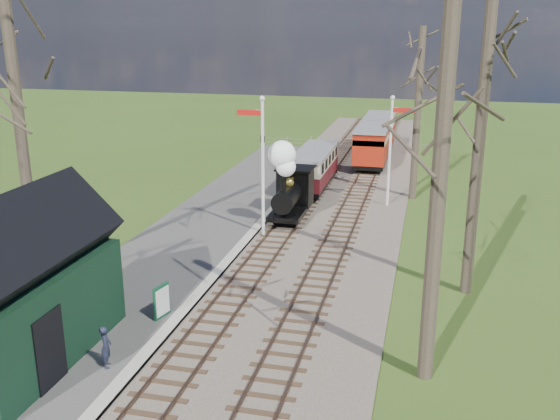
{
  "coord_description": "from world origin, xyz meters",
  "views": [
    {
      "loc": [
        6.2,
        -9.3,
        9.16
      ],
      "look_at": [
        0.3,
        15.02,
        1.6
      ],
      "focal_mm": 40.0,
      "sensor_mm": 36.0,
      "label": 1
    }
  ],
  "objects_px": {
    "red_carriage_b": "(379,132)",
    "semaphore_far": "(392,143)",
    "station_shed": "(17,290)",
    "sign_board": "(162,301)",
    "person": "(106,347)",
    "semaphore_near": "(261,157)",
    "locomotive": "(290,185)",
    "red_carriage_a": "(372,146)",
    "coach": "(314,167)",
    "bench": "(103,307)"
  },
  "relations": [
    {
      "from": "locomotive",
      "to": "red_carriage_b",
      "type": "bearing_deg",
      "value": 81.74
    },
    {
      "from": "station_shed",
      "to": "semaphore_far",
      "type": "height_order",
      "value": "semaphore_far"
    },
    {
      "from": "locomotive",
      "to": "person",
      "type": "height_order",
      "value": "locomotive"
    },
    {
      "from": "locomotive",
      "to": "red_carriage_a",
      "type": "bearing_deg",
      "value": 78.18
    },
    {
      "from": "locomotive",
      "to": "person",
      "type": "relative_size",
      "value": 3.33
    },
    {
      "from": "semaphore_near",
      "to": "red_carriage_b",
      "type": "bearing_deg",
      "value": 80.57
    },
    {
      "from": "semaphore_near",
      "to": "semaphore_far",
      "type": "xyz_separation_m",
      "value": [
        5.14,
        6.0,
        -0.27
      ]
    },
    {
      "from": "coach",
      "to": "sign_board",
      "type": "height_order",
      "value": "coach"
    },
    {
      "from": "semaphore_far",
      "to": "coach",
      "type": "xyz_separation_m",
      "value": [
        -4.37,
        2.35,
        -1.99
      ]
    },
    {
      "from": "red_carriage_b",
      "to": "semaphore_far",
      "type": "bearing_deg",
      "value": -82.92
    },
    {
      "from": "station_shed",
      "to": "coach",
      "type": "bearing_deg",
      "value": 78.08
    },
    {
      "from": "coach",
      "to": "red_carriage_a",
      "type": "distance_m",
      "value": 6.93
    },
    {
      "from": "semaphore_near",
      "to": "semaphore_far",
      "type": "bearing_deg",
      "value": 49.4
    },
    {
      "from": "semaphore_near",
      "to": "station_shed",
      "type": "bearing_deg",
      "value": -106.38
    },
    {
      "from": "sign_board",
      "to": "person",
      "type": "height_order",
      "value": "person"
    },
    {
      "from": "coach",
      "to": "red_carriage_b",
      "type": "xyz_separation_m",
      "value": [
        2.6,
        11.93,
        0.14
      ]
    },
    {
      "from": "semaphore_far",
      "to": "coach",
      "type": "bearing_deg",
      "value": 151.73
    },
    {
      "from": "locomotive",
      "to": "red_carriage_a",
      "type": "xyz_separation_m",
      "value": [
        2.61,
        12.48,
        -0.35
      ]
    },
    {
      "from": "sign_board",
      "to": "person",
      "type": "distance_m",
      "value": 3.12
    },
    {
      "from": "station_shed",
      "to": "person",
      "type": "xyz_separation_m",
      "value": [
        2.42,
        0.13,
        -1.47
      ]
    },
    {
      "from": "red_carriage_b",
      "to": "station_shed",
      "type": "bearing_deg",
      "value": -102.06
    },
    {
      "from": "red_carriage_b",
      "to": "sign_board",
      "type": "height_order",
      "value": "red_carriage_b"
    },
    {
      "from": "semaphore_near",
      "to": "sign_board",
      "type": "bearing_deg",
      "value": -95.75
    },
    {
      "from": "semaphore_near",
      "to": "sign_board",
      "type": "distance_m",
      "value": 9.26
    },
    {
      "from": "station_shed",
      "to": "locomotive",
      "type": "distance_m",
      "value": 14.93
    },
    {
      "from": "red_carriage_a",
      "to": "red_carriage_b",
      "type": "bearing_deg",
      "value": 90.0
    },
    {
      "from": "red_carriage_a",
      "to": "semaphore_far",
      "type": "bearing_deg",
      "value": -78.58
    },
    {
      "from": "semaphore_near",
      "to": "person",
      "type": "distance_m",
      "value": 12.25
    },
    {
      "from": "semaphore_near",
      "to": "coach",
      "type": "bearing_deg",
      "value": 84.74
    },
    {
      "from": "semaphore_near",
      "to": "bench",
      "type": "distance_m",
      "value": 10.13
    },
    {
      "from": "locomotive",
      "to": "bench",
      "type": "height_order",
      "value": "locomotive"
    },
    {
      "from": "station_shed",
      "to": "red_carriage_b",
      "type": "distance_m",
      "value": 33.02
    },
    {
      "from": "semaphore_far",
      "to": "red_carriage_b",
      "type": "bearing_deg",
      "value": 97.08
    },
    {
      "from": "sign_board",
      "to": "red_carriage_a",
      "type": "bearing_deg",
      "value": 79.76
    },
    {
      "from": "sign_board",
      "to": "station_shed",
      "type": "bearing_deg",
      "value": -129.16
    },
    {
      "from": "locomotive",
      "to": "red_carriage_b",
      "type": "height_order",
      "value": "locomotive"
    },
    {
      "from": "red_carriage_a",
      "to": "bench",
      "type": "height_order",
      "value": "red_carriage_a"
    },
    {
      "from": "station_shed",
      "to": "locomotive",
      "type": "height_order",
      "value": "station_shed"
    },
    {
      "from": "bench",
      "to": "person",
      "type": "relative_size",
      "value": 1.34
    },
    {
      "from": "red_carriage_b",
      "to": "locomotive",
      "type": "bearing_deg",
      "value": -98.26
    },
    {
      "from": "sign_board",
      "to": "coach",
      "type": "bearing_deg",
      "value": 84.49
    },
    {
      "from": "red_carriage_a",
      "to": "sign_board",
      "type": "height_order",
      "value": "red_carriage_a"
    },
    {
      "from": "semaphore_far",
      "to": "person",
      "type": "relative_size",
      "value": 4.79
    },
    {
      "from": "semaphore_far",
      "to": "sign_board",
      "type": "relative_size",
      "value": 5.29
    },
    {
      "from": "semaphore_far",
      "to": "semaphore_near",
      "type": "bearing_deg",
      "value": -130.6
    },
    {
      "from": "person",
      "to": "bench",
      "type": "bearing_deg",
      "value": 6.03
    },
    {
      "from": "locomotive",
      "to": "semaphore_near",
      "type": "bearing_deg",
      "value": -108.25
    },
    {
      "from": "coach",
      "to": "red_carriage_a",
      "type": "bearing_deg",
      "value": 67.98
    },
    {
      "from": "locomotive",
      "to": "sign_board",
      "type": "relative_size",
      "value": 3.67
    },
    {
      "from": "semaphore_near",
      "to": "bench",
      "type": "relative_size",
      "value": 3.9
    }
  ]
}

